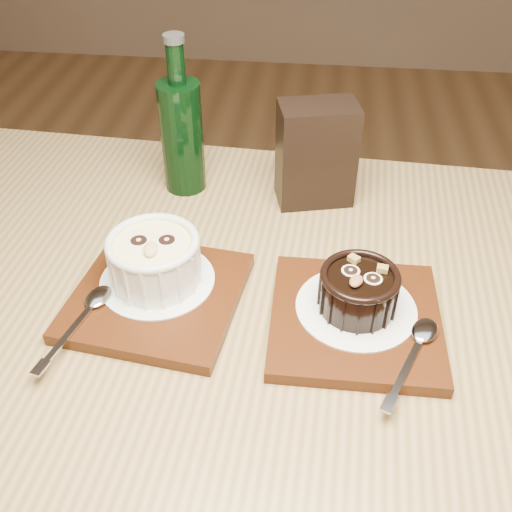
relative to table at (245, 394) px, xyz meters
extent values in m
cube|color=brown|center=(0.00, 0.00, 0.07)|extent=(1.24, 0.86, 0.04)
cylinder|color=brown|center=(-0.53, 0.38, -0.30)|extent=(0.06, 0.06, 0.71)
cube|color=#441E0B|center=(-0.10, 0.05, 0.10)|extent=(0.20, 0.20, 0.01)
cylinder|color=white|center=(-0.11, 0.07, 0.11)|extent=(0.13, 0.13, 0.00)
cylinder|color=white|center=(-0.11, 0.07, 0.13)|extent=(0.10, 0.10, 0.05)
cylinder|color=#FFF19B|center=(-0.11, 0.07, 0.16)|extent=(0.08, 0.08, 0.00)
torus|color=white|center=(-0.11, 0.07, 0.16)|extent=(0.10, 0.10, 0.01)
cylinder|color=black|center=(-0.12, 0.07, 0.16)|extent=(0.02, 0.02, 0.00)
cylinder|color=black|center=(-0.09, 0.07, 0.16)|extent=(0.02, 0.02, 0.00)
ellipsoid|color=tan|center=(-0.10, 0.05, 0.16)|extent=(0.02, 0.03, 0.01)
cube|color=#441E0B|center=(0.12, 0.04, 0.10)|extent=(0.18, 0.18, 0.01)
cylinder|color=white|center=(0.12, 0.05, 0.11)|extent=(0.13, 0.13, 0.00)
cylinder|color=black|center=(0.12, 0.05, 0.13)|extent=(0.08, 0.08, 0.04)
cylinder|color=black|center=(0.12, 0.05, 0.15)|extent=(0.07, 0.07, 0.00)
torus|color=black|center=(0.12, 0.05, 0.15)|extent=(0.08, 0.08, 0.01)
cylinder|color=black|center=(0.11, 0.05, 0.15)|extent=(0.02, 0.02, 0.00)
cylinder|color=black|center=(0.13, 0.04, 0.15)|extent=(0.02, 0.02, 0.00)
ellipsoid|color=brown|center=(0.11, 0.03, 0.15)|extent=(0.02, 0.02, 0.01)
cube|color=olive|center=(0.11, 0.07, 0.15)|extent=(0.01, 0.01, 0.01)
cube|color=olive|center=(0.14, 0.06, 0.15)|extent=(0.01, 0.01, 0.01)
cube|color=black|center=(0.06, 0.28, 0.16)|extent=(0.11, 0.08, 0.14)
cylinder|color=black|center=(-0.12, 0.29, 0.17)|extent=(0.06, 0.06, 0.15)
cylinder|color=black|center=(-0.12, 0.29, 0.27)|extent=(0.02, 0.02, 0.05)
cylinder|color=#333333|center=(-0.12, 0.29, 0.30)|extent=(0.03, 0.03, 0.01)
camera|label=1|loc=(0.06, -0.43, 0.56)|focal=42.00mm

